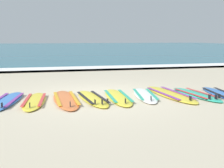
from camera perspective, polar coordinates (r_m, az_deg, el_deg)
name	(u,v)px	position (r m, az deg, el deg)	size (l,w,h in m)	color
ground_plane	(99,97)	(7.73, -2.62, -2.52)	(80.00, 80.00, 0.00)	#C1B599
sea	(54,48)	(43.37, -11.46, 7.10)	(80.00, 60.00, 0.10)	#23667A
wave_foam_strip	(74,69)	(14.11, -7.51, 3.01)	(80.00, 1.27, 0.11)	white
surfboard_0	(6,101)	(7.49, -20.33, -3.19)	(0.94, 2.34, 0.18)	#3875CC
surfboard_1	(34,101)	(7.28, -15.21, -3.27)	(0.69, 2.11, 0.18)	yellow
surfboard_2	(66,99)	(7.30, -9.18, -3.04)	(0.67, 2.40, 0.18)	orange
surfboard_3	(92,98)	(7.34, -3.94, -2.87)	(0.77, 2.23, 0.18)	yellow
surfboard_4	(118,97)	(7.50, 1.17, -2.59)	(0.67, 2.27, 0.18)	yellow
surfboard_5	(145,95)	(7.78, 6.57, -2.22)	(0.86, 2.15, 0.18)	white
surfboard_6	(170,94)	(8.03, 11.44, -1.98)	(0.85, 2.60, 0.18)	yellow
surfboard_7	(196,94)	(8.17, 16.37, -1.98)	(0.74, 2.16, 0.18)	#2DB793
surfboard_8	(220,93)	(8.50, 20.70, -1.78)	(0.77, 2.07, 0.18)	#3875CC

